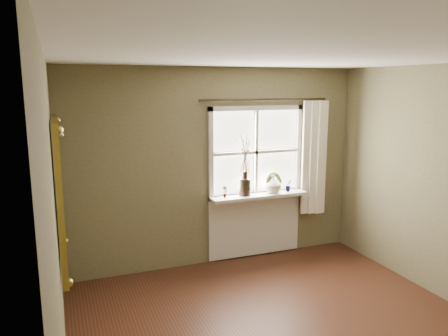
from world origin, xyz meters
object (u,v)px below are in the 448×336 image
object	(u,v)px
gilt_mirror	(59,194)
cream_vase	(273,184)
wreath	(274,184)
dark_jug	(245,187)

from	to	relation	value
gilt_mirror	cream_vase	bearing A→B (deg)	20.49
cream_vase	gilt_mirror	distance (m)	2.93
cream_vase	wreath	world-z (taller)	wreath
dark_jug	gilt_mirror	world-z (taller)	gilt_mirror
dark_jug	cream_vase	size ratio (longest dim) A/B	0.93
cream_vase	gilt_mirror	xyz separation A→B (m)	(-2.72, -1.02, 0.35)
dark_jug	gilt_mirror	size ratio (longest dim) A/B	0.17
dark_jug	cream_vase	distance (m)	0.42
dark_jug	gilt_mirror	xyz separation A→B (m)	(-2.31, -1.02, 0.36)
cream_vase	gilt_mirror	size ratio (longest dim) A/B	0.18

